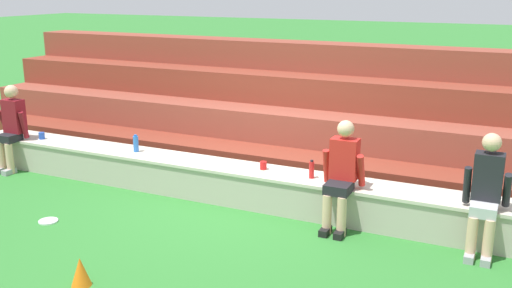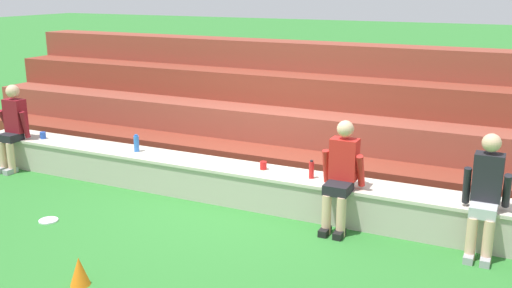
% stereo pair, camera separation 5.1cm
% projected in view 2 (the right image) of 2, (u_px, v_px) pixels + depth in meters
% --- Properties ---
extents(ground_plane, '(80.00, 80.00, 0.00)m').
position_uv_depth(ground_plane, '(232.00, 208.00, 7.60)').
color(ground_plane, '#2D752D').
extents(stone_seating_wall, '(9.08, 0.59, 0.49)m').
position_uv_depth(stone_seating_wall, '(242.00, 183.00, 7.77)').
color(stone_seating_wall, '#B7AF9E').
rests_on(stone_seating_wall, ground).
extents(brick_bleachers, '(11.52, 2.46, 1.89)m').
position_uv_depth(brick_bleachers, '(301.00, 118.00, 9.51)').
color(brick_bleachers, maroon).
rests_on(brick_bleachers, ground).
extents(person_far_left, '(0.50, 0.50, 1.34)m').
position_uv_depth(person_far_left, '(13.00, 126.00, 9.03)').
color(person_far_left, '#DBAD89').
rests_on(person_far_left, ground).
extents(person_left_of_center, '(0.50, 0.58, 1.30)m').
position_uv_depth(person_left_of_center, '(341.00, 174.00, 6.81)').
color(person_left_of_center, '#DBAD89').
rests_on(person_left_of_center, ground).
extents(person_center, '(0.48, 0.54, 1.33)m').
position_uv_depth(person_center, '(486.00, 193.00, 6.14)').
color(person_center, '#DBAD89').
rests_on(person_center, ground).
extents(water_bottle_mid_right, '(0.08, 0.08, 0.25)m').
position_uv_depth(water_bottle_mid_right, '(136.00, 143.00, 8.40)').
color(water_bottle_mid_right, blue).
rests_on(water_bottle_mid_right, stone_seating_wall).
extents(water_bottle_near_right, '(0.06, 0.06, 0.24)m').
position_uv_depth(water_bottle_near_right, '(311.00, 170.00, 7.25)').
color(water_bottle_near_right, red).
rests_on(water_bottle_near_right, stone_seating_wall).
extents(plastic_cup_middle, '(0.09, 0.09, 0.11)m').
position_uv_depth(plastic_cup_middle, '(263.00, 165.00, 7.61)').
color(plastic_cup_middle, red).
rests_on(plastic_cup_middle, stone_seating_wall).
extents(plastic_cup_right_end, '(0.09, 0.09, 0.11)m').
position_uv_depth(plastic_cup_right_end, '(43.00, 135.00, 9.12)').
color(plastic_cup_right_end, blue).
rests_on(plastic_cup_right_end, stone_seating_wall).
extents(frisbee, '(0.23, 0.23, 0.02)m').
position_uv_depth(frisbee, '(48.00, 220.00, 7.19)').
color(frisbee, white).
rests_on(frisbee, ground).
extents(sports_cone, '(0.20, 0.20, 0.29)m').
position_uv_depth(sports_cone, '(79.00, 271.00, 5.63)').
color(sports_cone, orange).
rests_on(sports_cone, ground).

